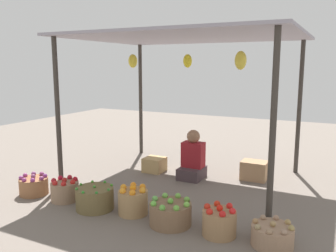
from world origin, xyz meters
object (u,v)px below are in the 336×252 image
(basket_oranges, at_px, (133,201))
(wooden_crate_stacked_rear, at_px, (254,170))
(basket_green_apples, at_px, (170,213))
(vendor_person, at_px, (193,160))
(wooden_crate_near_vendor, at_px, (154,165))
(basket_purple_onions, at_px, (34,186))
(basket_potatoes, at_px, (272,235))
(basket_red_apples, at_px, (65,190))
(basket_red_tomatoes, at_px, (219,222))
(basket_green_chilies, at_px, (95,198))

(basket_oranges, bearing_deg, wooden_crate_stacked_rear, 62.99)
(basket_green_apples, bearing_deg, wooden_crate_stacked_rear, 77.07)
(vendor_person, distance_m, wooden_crate_stacked_rear, 0.98)
(vendor_person, relative_size, wooden_crate_near_vendor, 2.37)
(basket_purple_onions, xyz_separation_m, basket_potatoes, (3.25, 0.03, -0.02))
(basket_red_apples, relative_size, basket_oranges, 1.01)
(wooden_crate_stacked_rear, bearing_deg, wooden_crate_near_vendor, -168.55)
(vendor_person, distance_m, basket_red_tomatoes, 1.96)
(wooden_crate_stacked_rear, bearing_deg, basket_potatoes, -72.00)
(basket_oranges, distance_m, wooden_crate_stacked_rear, 2.22)
(basket_red_tomatoes, xyz_separation_m, wooden_crate_stacked_rear, (-0.11, 2.04, 0.00))
(basket_green_chilies, distance_m, basket_green_apples, 1.05)
(basket_green_apples, distance_m, basket_potatoes, 1.12)
(vendor_person, height_order, basket_green_chilies, vendor_person)
(vendor_person, bearing_deg, basket_red_apples, -124.90)
(vendor_person, distance_m, basket_red_apples, 2.02)
(basket_purple_onions, relative_size, basket_red_apples, 1.07)
(basket_red_apples, relative_size, basket_potatoes, 0.87)
(basket_green_chilies, relative_size, basket_green_apples, 0.99)
(basket_red_apples, distance_m, basket_green_apples, 1.58)
(basket_green_apples, height_order, wooden_crate_stacked_rear, basket_green_apples)
(basket_green_chilies, xyz_separation_m, wooden_crate_near_vendor, (-0.10, 1.74, -0.02))
(vendor_person, distance_m, basket_oranges, 1.62)
(basket_oranges, xyz_separation_m, wooden_crate_near_vendor, (-0.61, 1.65, -0.04))
(basket_oranges, relative_size, wooden_crate_stacked_rear, 0.91)
(vendor_person, distance_m, basket_purple_onions, 2.39)
(basket_oranges, xyz_separation_m, wooden_crate_stacked_rear, (1.01, 1.98, -0.01))
(vendor_person, height_order, basket_red_apples, vendor_person)
(wooden_crate_near_vendor, bearing_deg, basket_red_apples, -104.48)
(basket_red_apples, height_order, wooden_crate_near_vendor, basket_red_apples)
(basket_red_apples, bearing_deg, basket_green_apples, -0.91)
(vendor_person, height_order, basket_purple_onions, vendor_person)
(basket_green_chilies, distance_m, basket_red_tomatoes, 1.62)
(basket_potatoes, xyz_separation_m, wooden_crate_stacked_rear, (-0.65, 2.01, 0.04))
(basket_oranges, relative_size, basket_potatoes, 0.86)
(basket_red_apples, bearing_deg, wooden_crate_stacked_rear, 44.48)
(basket_green_apples, bearing_deg, wooden_crate_near_vendor, 123.82)
(basket_green_apples, bearing_deg, basket_purple_onions, 179.92)
(basket_potatoes, relative_size, wooden_crate_stacked_rear, 1.07)
(basket_oranges, distance_m, basket_green_apples, 0.54)
(wooden_crate_stacked_rear, bearing_deg, basket_red_apples, -135.52)
(basket_purple_onions, xyz_separation_m, basket_red_apples, (0.55, 0.02, 0.01))
(vendor_person, height_order, basket_oranges, vendor_person)
(basket_red_tomatoes, relative_size, basket_potatoes, 0.86)
(basket_oranges, bearing_deg, basket_red_tomatoes, -3.33)
(basket_red_tomatoes, bearing_deg, basket_potatoes, 3.32)
(basket_potatoes, bearing_deg, vendor_person, 133.41)
(vendor_person, bearing_deg, basket_oranges, -93.74)
(basket_potatoes, bearing_deg, wooden_crate_near_vendor, 143.47)
(basket_purple_onions, xyz_separation_m, basket_green_chilies, (1.09, -0.03, 0.01))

